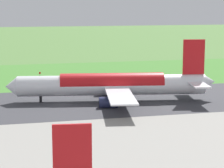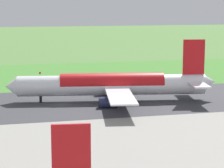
% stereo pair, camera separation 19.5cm
% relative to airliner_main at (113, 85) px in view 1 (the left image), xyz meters
% --- Properties ---
extents(ground_plane, '(800.00, 800.00, 0.00)m').
position_rel_airliner_main_xyz_m(ground_plane, '(13.54, -0.06, -4.35)').
color(ground_plane, '#547F3D').
extents(runway_asphalt, '(600.00, 35.52, 0.06)m').
position_rel_airliner_main_xyz_m(runway_asphalt, '(13.54, -0.06, -4.32)').
color(runway_asphalt, '#38383D').
rests_on(runway_asphalt, ground).
extents(grass_verge_foreground, '(600.00, 80.00, 0.04)m').
position_rel_airliner_main_xyz_m(grass_verge_foreground, '(13.54, -38.73, -4.33)').
color(grass_verge_foreground, '#478534').
rests_on(grass_verge_foreground, ground).
extents(airliner_main, '(54.02, 44.40, 15.88)m').
position_rel_airliner_main_xyz_m(airliner_main, '(0.00, 0.00, 0.00)').
color(airliner_main, white).
rests_on(airliner_main, ground).
extents(no_stopping_sign, '(0.60, 0.10, 2.48)m').
position_rel_airliner_main_xyz_m(no_stopping_sign, '(15.58, -39.11, -2.87)').
color(no_stopping_sign, slate).
rests_on(no_stopping_sign, ground).
extents(traffic_cone_orange, '(0.40, 0.40, 0.55)m').
position_rel_airliner_main_xyz_m(traffic_cone_orange, '(23.25, -41.01, -4.08)').
color(traffic_cone_orange, orange).
rests_on(traffic_cone_orange, ground).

